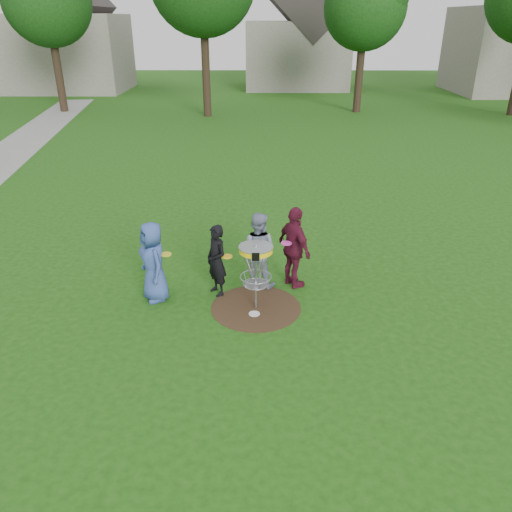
{
  "coord_description": "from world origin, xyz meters",
  "views": [
    {
      "loc": [
        0.07,
        -8.54,
        5.23
      ],
      "look_at": [
        0.0,
        0.3,
        1.0
      ],
      "focal_mm": 35.0,
      "sensor_mm": 36.0,
      "label": 1
    }
  ],
  "objects_px": {
    "player_blue": "(153,262)",
    "player_maroon": "(294,248)",
    "player_black": "(217,261)",
    "disc_golf_basket": "(256,262)",
    "player_grey": "(258,250)"
  },
  "relations": [
    {
      "from": "player_grey",
      "to": "player_maroon",
      "type": "height_order",
      "value": "player_maroon"
    },
    {
      "from": "player_black",
      "to": "player_maroon",
      "type": "xyz_separation_m",
      "value": [
        1.6,
        0.35,
        0.13
      ]
    },
    {
      "from": "player_maroon",
      "to": "player_black",
      "type": "bearing_deg",
      "value": 71.45
    },
    {
      "from": "disc_golf_basket",
      "to": "player_grey",
      "type": "bearing_deg",
      "value": 88.26
    },
    {
      "from": "player_black",
      "to": "player_maroon",
      "type": "distance_m",
      "value": 1.65
    },
    {
      "from": "player_grey",
      "to": "player_maroon",
      "type": "bearing_deg",
      "value": -167.29
    },
    {
      "from": "player_blue",
      "to": "player_black",
      "type": "relative_size",
      "value": 1.1
    },
    {
      "from": "player_blue",
      "to": "player_black",
      "type": "distance_m",
      "value": 1.26
    },
    {
      "from": "player_blue",
      "to": "player_grey",
      "type": "height_order",
      "value": "player_blue"
    },
    {
      "from": "player_blue",
      "to": "disc_golf_basket",
      "type": "height_order",
      "value": "player_blue"
    },
    {
      "from": "player_blue",
      "to": "disc_golf_basket",
      "type": "relative_size",
      "value": 1.21
    },
    {
      "from": "player_blue",
      "to": "disc_golf_basket",
      "type": "bearing_deg",
      "value": 50.24
    },
    {
      "from": "player_blue",
      "to": "player_maroon",
      "type": "bearing_deg",
      "value": 71.41
    },
    {
      "from": "player_black",
      "to": "player_grey",
      "type": "xyz_separation_m",
      "value": [
        0.84,
        0.4,
        0.06
      ]
    },
    {
      "from": "player_black",
      "to": "disc_golf_basket",
      "type": "xyz_separation_m",
      "value": [
        0.81,
        -0.58,
        0.26
      ]
    }
  ]
}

